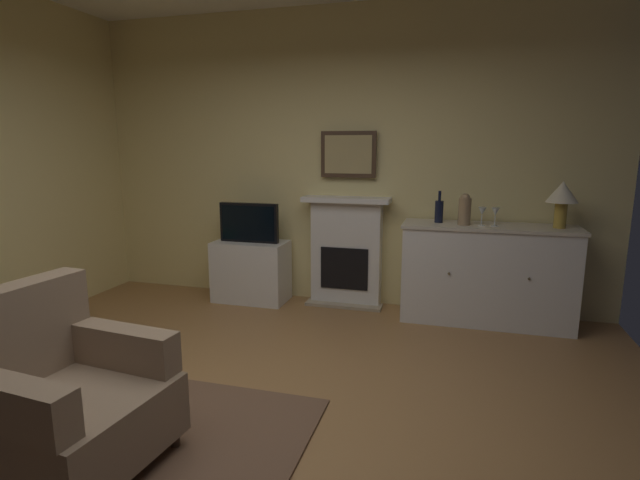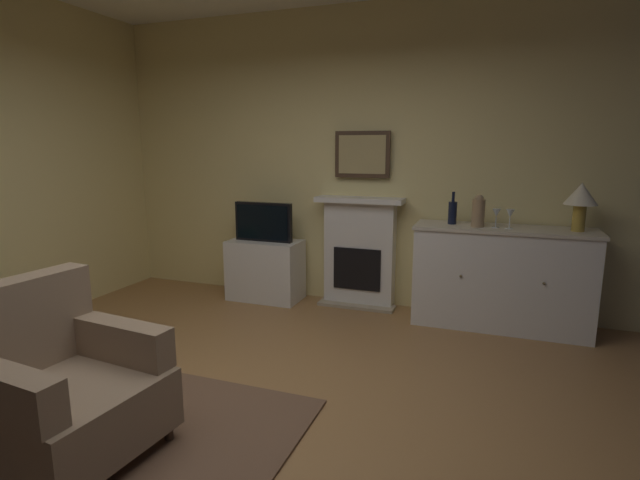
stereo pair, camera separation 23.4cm
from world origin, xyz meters
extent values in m
cube|color=#9E7042|center=(0.00, 0.00, -0.05)|extent=(5.27, 5.04, 0.10)
cube|color=#EAD68C|center=(0.00, 2.49, 1.46)|extent=(5.27, 0.06, 2.92)
cube|color=brown|center=(-0.66, -0.38, 0.01)|extent=(2.21, 1.59, 0.02)
cube|color=white|center=(0.11, 2.37, 0.53)|extent=(0.70, 0.18, 1.05)
cube|color=tan|center=(0.11, 2.27, 0.01)|extent=(0.77, 0.20, 0.03)
cube|color=black|center=(0.11, 2.28, 0.39)|extent=(0.48, 0.02, 0.42)
cube|color=white|center=(0.11, 2.34, 1.07)|extent=(0.87, 0.27, 0.05)
cube|color=#473323|center=(0.11, 2.41, 1.51)|extent=(0.55, 0.03, 0.45)
cube|color=tan|center=(0.11, 2.40, 1.51)|extent=(0.47, 0.01, 0.37)
cube|color=white|center=(1.45, 2.19, 0.44)|extent=(1.48, 0.45, 0.87)
cube|color=beige|center=(1.45, 2.19, 0.89)|extent=(1.51, 0.48, 0.03)
sphere|color=brown|center=(1.12, 1.95, 0.50)|extent=(0.02, 0.02, 0.02)
sphere|color=brown|center=(1.78, 1.95, 0.50)|extent=(0.02, 0.02, 0.02)
cylinder|color=#B79338|center=(2.01, 2.19, 1.01)|extent=(0.10, 0.10, 0.22)
cone|color=#EFE5C6|center=(2.01, 2.19, 1.21)|extent=(0.26, 0.26, 0.18)
cylinder|color=black|center=(1.01, 2.22, 1.00)|extent=(0.08, 0.08, 0.20)
cylinder|color=black|center=(1.01, 2.22, 1.15)|extent=(0.03, 0.03, 0.09)
cylinder|color=silver|center=(1.38, 2.14, 0.91)|extent=(0.06, 0.06, 0.00)
cylinder|color=silver|center=(1.38, 2.14, 0.95)|extent=(0.01, 0.01, 0.09)
cone|color=silver|center=(1.38, 2.14, 1.03)|extent=(0.07, 0.07, 0.07)
cylinder|color=silver|center=(1.49, 2.13, 0.91)|extent=(0.06, 0.06, 0.00)
cylinder|color=silver|center=(1.49, 2.13, 0.95)|extent=(0.01, 0.01, 0.09)
cone|color=silver|center=(1.49, 2.13, 1.03)|extent=(0.07, 0.07, 0.07)
cylinder|color=#9E7F5B|center=(1.23, 2.14, 1.02)|extent=(0.11, 0.11, 0.24)
sphere|color=#9E7F5B|center=(1.23, 2.14, 1.14)|extent=(0.08, 0.08, 0.08)
cube|color=white|center=(-0.87, 2.20, 0.31)|extent=(0.75, 0.42, 0.63)
cube|color=black|center=(-0.87, 2.18, 0.83)|extent=(0.62, 0.06, 0.40)
cube|color=black|center=(-0.87, 2.15, 0.83)|extent=(0.57, 0.01, 0.35)
cylinder|color=silver|center=(-2.05, 0.33, 0.07)|extent=(0.18, 0.18, 0.14)
sphere|color=#478438|center=(-2.05, 0.33, 0.27)|extent=(0.30, 0.30, 0.30)
sphere|color=#478438|center=(-1.99, 0.30, 0.34)|extent=(0.18, 0.18, 0.18)
cube|color=#8C7259|center=(-0.60, -0.55, 0.26)|extent=(0.87, 0.83, 0.32)
cube|color=#8C7259|center=(-0.93, -0.52, 0.67)|extent=(0.23, 0.77, 0.50)
cube|color=#8C7259|center=(-0.63, -0.87, 0.53)|extent=(0.73, 0.21, 0.22)
cube|color=#8C7259|center=(-0.57, -0.24, 0.53)|extent=(0.73, 0.21, 0.22)
cylinder|color=#473323|center=(-0.23, -0.27, 0.05)|extent=(0.05, 0.05, 0.10)
cylinder|color=#473323|center=(-0.91, -0.20, 0.05)|extent=(0.05, 0.05, 0.10)
camera|label=1|loc=(1.15, -2.31, 1.59)|focal=27.22mm
camera|label=2|loc=(1.38, -2.24, 1.59)|focal=27.22mm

